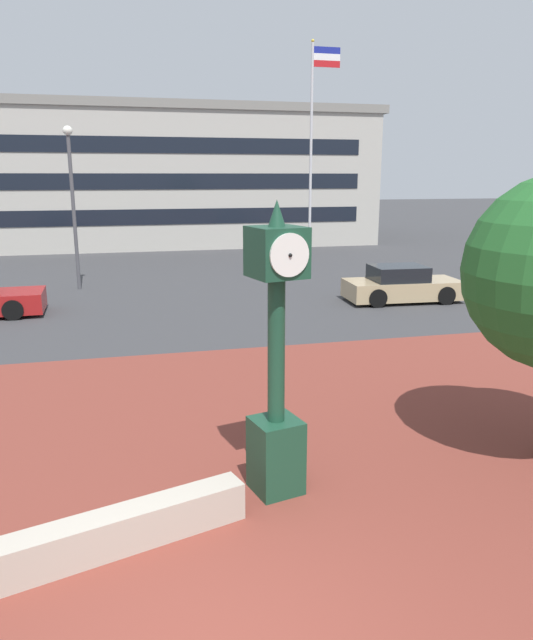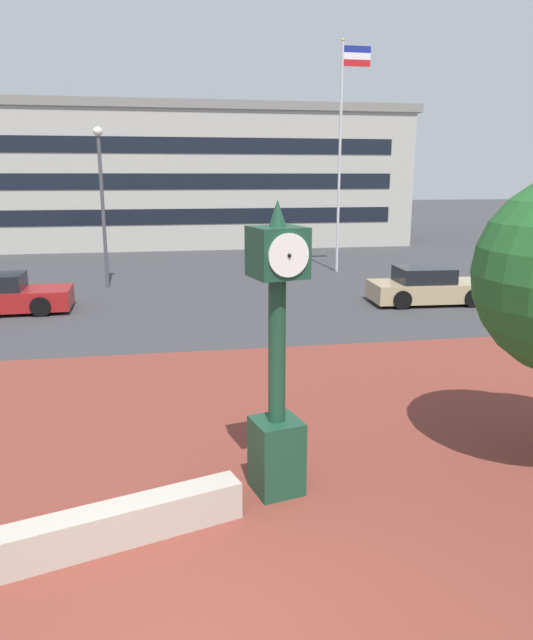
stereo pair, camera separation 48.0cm
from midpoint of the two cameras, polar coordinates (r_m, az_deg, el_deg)
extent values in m
cube|color=brown|center=(8.76, -6.87, -16.32)|extent=(44.00, 13.97, 0.01)
cube|color=#ADA393|center=(7.77, -12.48, -18.72)|extent=(3.18, 1.33, 0.50)
cube|color=#19422D|center=(8.57, 2.61, -12.91)|extent=(0.77, 0.77, 1.08)
cylinder|color=#19422D|center=(8.00, 2.73, -2.99)|extent=(0.24, 0.24, 2.01)
cube|color=#19422D|center=(7.72, 2.84, 6.53)|extent=(0.79, 0.79, 0.66)
cylinder|color=white|center=(8.03, 1.76, 6.81)|extent=(0.54, 0.16, 0.55)
sphere|color=black|center=(8.04, 1.70, 6.83)|extent=(0.05, 0.05, 0.05)
cylinder|color=white|center=(7.41, 4.02, 6.21)|extent=(0.54, 0.16, 0.55)
sphere|color=black|center=(7.40, 4.09, 6.20)|extent=(0.05, 0.05, 0.05)
cone|color=#19422D|center=(7.67, 2.89, 10.23)|extent=(0.23, 0.23, 0.34)
cube|color=tan|center=(21.63, 15.92, 2.71)|extent=(4.13, 1.98, 0.64)
cube|color=black|center=(21.46, 15.52, 4.18)|extent=(1.93, 1.62, 0.56)
cylinder|color=black|center=(22.90, 18.01, 2.85)|extent=(0.65, 0.25, 0.64)
cylinder|color=black|center=(21.44, 19.83, 2.00)|extent=(0.65, 0.25, 0.64)
cylinder|color=black|center=(21.97, 12.07, 2.78)|extent=(0.65, 0.25, 0.64)
cylinder|color=black|center=(20.45, 13.54, 1.90)|extent=(0.65, 0.25, 0.64)
cylinder|color=black|center=(21.65, -19.65, 2.12)|extent=(0.65, 0.24, 0.64)
cylinder|color=black|center=(20.09, -20.26, 1.22)|extent=(0.65, 0.24, 0.64)
cylinder|color=silver|center=(27.77, 7.55, 14.87)|extent=(0.12, 0.12, 9.97)
sphere|color=gold|center=(28.34, 7.90, 25.12)|extent=(0.14, 0.14, 0.14)
cube|color=navy|center=(28.47, 9.27, 24.30)|extent=(1.21, 0.02, 0.28)
cube|color=white|center=(28.42, 9.25, 23.75)|extent=(1.21, 0.02, 0.28)
cube|color=red|center=(28.37, 9.22, 23.20)|extent=(1.21, 0.02, 0.28)
cube|color=#B2ADA3|center=(42.20, -10.02, 13.07)|extent=(31.27, 13.16, 8.08)
cube|color=gray|center=(42.38, -10.27, 18.87)|extent=(31.89, 13.43, 0.50)
cube|color=black|center=(35.68, -9.85, 9.74)|extent=(28.14, 0.04, 0.90)
cube|color=black|center=(35.60, -9.98, 12.99)|extent=(28.14, 0.04, 0.90)
cube|color=black|center=(35.64, -10.12, 16.23)|extent=(28.14, 0.04, 0.90)
cylinder|color=#4C4C51|center=(24.37, -14.88, 9.86)|extent=(0.14, 0.14, 5.85)
sphere|color=white|center=(24.38, -15.34, 17.08)|extent=(0.36, 0.36, 0.36)
camera|label=1|loc=(0.24, -88.22, 0.43)|focal=33.29mm
camera|label=2|loc=(0.24, 91.78, -0.43)|focal=33.29mm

